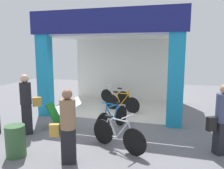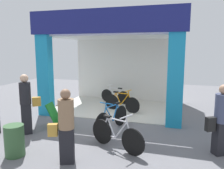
{
  "view_description": "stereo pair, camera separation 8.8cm",
  "coord_description": "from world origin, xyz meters",
  "views": [
    {
      "loc": [
        2.42,
        -7.48,
        2.52
      ],
      "look_at": [
        0.0,
        0.87,
        1.15
      ],
      "focal_mm": 36.68,
      "sensor_mm": 36.0,
      "label": 1
    },
    {
      "loc": [
        2.51,
        -7.45,
        2.52
      ],
      "look_at": [
        0.0,
        0.87,
        1.15
      ],
      "focal_mm": 36.68,
      "sensor_mm": 36.0,
      "label": 2
    }
  ],
  "objects": [
    {
      "name": "bicycle_parked_1",
      "position": [
        0.52,
        -0.85,
        0.37
      ],
      "size": [
        0.6,
        1.61,
        0.92
      ],
      "color": "black",
      "rests_on": "ground"
    },
    {
      "name": "sandwich_board_sign",
      "position": [
        -1.14,
        -1.14,
        0.4
      ],
      "size": [
        0.82,
        0.58,
        0.8
      ],
      "color": "#197226",
      "rests_on": "ground"
    },
    {
      "name": "bicycle_parked_0",
      "position": [
        1.03,
        -2.17,
        0.37
      ],
      "size": [
        1.55,
        0.77,
        0.93
      ],
      "color": "black",
      "rests_on": "ground"
    },
    {
      "name": "bicycle_inside_1",
      "position": [
        -0.37,
        2.59,
        0.34
      ],
      "size": [
        1.47,
        0.53,
        0.84
      ],
      "color": "black",
      "rests_on": "ground"
    },
    {
      "name": "trash_bin",
      "position": [
        -1.17,
        -3.21,
        0.38
      ],
      "size": [
        0.46,
        0.46,
        0.75
      ],
      "primitive_type": "cylinder",
      "color": "#335933",
      "rests_on": "ground"
    },
    {
      "name": "pedestrian_2",
      "position": [
        -1.8,
        -1.89,
        0.93
      ],
      "size": [
        0.61,
        0.55,
        1.79
      ],
      "color": "black",
      "rests_on": "ground"
    },
    {
      "name": "shop_facade",
      "position": [
        0.0,
        1.7,
        2.02
      ],
      "size": [
        5.43,
        3.81,
        3.82
      ],
      "color": "beige",
      "rests_on": "ground"
    },
    {
      "name": "bicycle_inside_0",
      "position": [
        0.29,
        1.28,
        0.36
      ],
      "size": [
        1.55,
        0.61,
        0.9
      ],
      "color": "black",
      "rests_on": "ground"
    },
    {
      "name": "pedestrian_3",
      "position": [
        3.48,
        -1.74,
        0.88
      ],
      "size": [
        0.64,
        0.51,
        1.71
      ],
      "color": "black",
      "rests_on": "ground"
    },
    {
      "name": "ground_plane",
      "position": [
        0.0,
        0.0,
        0.0
      ],
      "size": [
        18.46,
        18.46,
        0.0
      ],
      "primitive_type": "plane",
      "color": "slate",
      "rests_on": "ground"
    },
    {
      "name": "pedestrian_0",
      "position": [
        0.16,
        -3.16,
        0.86
      ],
      "size": [
        0.62,
        0.44,
        1.67
      ],
      "color": "black",
      "rests_on": "ground"
    }
  ]
}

